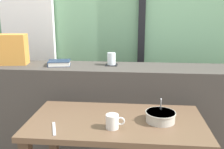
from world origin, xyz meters
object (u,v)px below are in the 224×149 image
Objects in this scene: throw_pillow at (8,49)px; coaster_square at (111,65)px; ceramic_mug at (113,121)px; closed_book at (59,63)px; fork_utensil at (54,129)px; breakfast_table at (116,136)px; juice_glass at (111,59)px; soup_bowl at (160,117)px.

coaster_square is at bearing 2.90° from throw_pillow.
throw_pillow is 2.83× the size of ceramic_mug.
throw_pillow reaches higher than ceramic_mug.
closed_book is at bearing -174.38° from coaster_square.
fork_utensil is at bearing -107.83° from coaster_square.
breakfast_table is 11.06× the size of coaster_square.
breakfast_table is at bearing 84.11° from ceramic_mug.
ceramic_mug is (0.53, -0.72, -0.19)m from closed_book.
juice_glass is at bearing 52.83° from fork_utensil.
ceramic_mug is at bearing -84.02° from coaster_square.
soup_bowl is (0.37, -0.64, -0.23)m from juice_glass.
fork_utensil is at bearing -76.25° from closed_book.
soup_bowl is at bearing -1.05° from breakfast_table.
ceramic_mug is (0.08, -0.76, -0.22)m from juice_glass.
juice_glass is 0.48× the size of closed_book.
breakfast_table is 6.50× the size of fork_utensil.
throw_pillow is 1.24m from ceramic_mug.
soup_bowl is (0.37, -0.64, -0.18)m from coaster_square.
coaster_square is 0.76m from soup_bowl.
soup_bowl is at bearing -60.31° from juice_glass.
soup_bowl is at bearing -25.43° from throw_pillow.
juice_glass is at bearing 5.62° from closed_book.
ceramic_mug is (0.97, -0.72, -0.30)m from throw_pillow.
breakfast_table is at bearing -81.75° from juice_glass.
juice_glass reaches higher than soup_bowl.
fork_utensil is at bearing -50.28° from throw_pillow.
closed_book is 0.66× the size of throw_pillow.
throw_pillow is (-0.89, -0.05, 0.13)m from coaster_square.
throw_pillow is at bearing -177.10° from coaster_square.
coaster_square is 0.31× the size of throw_pillow.
juice_glass is (-0.09, 0.64, 0.38)m from breakfast_table.
breakfast_table is 1.24m from throw_pillow.
fork_utensil is at bearing -165.43° from soup_bowl.
ceramic_mug is at bearing -84.02° from juice_glass.
fork_utensil is 0.34m from ceramic_mug.
throw_pillow reaches higher than soup_bowl.
soup_bowl is 0.65m from fork_utensil.
juice_glass is 0.80m from ceramic_mug.
throw_pillow is (-0.45, -0.00, 0.11)m from closed_book.
coaster_square is at bearing 98.25° from breakfast_table.
soup_bowl is at bearing -60.31° from coaster_square.
juice_glass reaches higher than breakfast_table.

